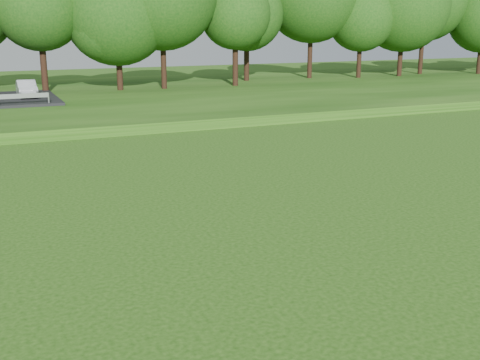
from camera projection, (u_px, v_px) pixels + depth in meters
name	position (u px, v px, depth m)	size (l,w,h in m)	color
berm	(205.00, 93.00, 49.70)	(130.00, 30.00, 0.60)	#19410C
walking_path	(284.00, 121.00, 37.39)	(130.00, 1.60, 0.04)	gray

